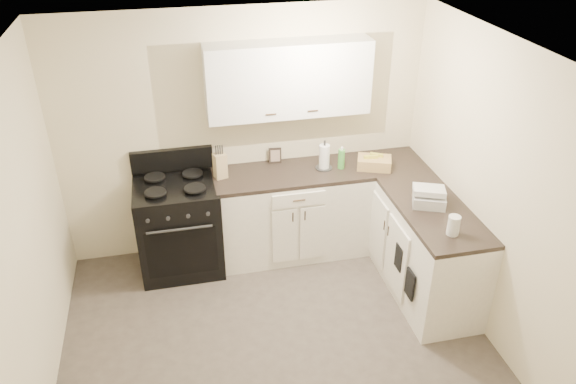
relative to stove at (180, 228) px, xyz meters
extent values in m
plane|color=#473F38|center=(0.72, -1.48, -0.46)|extent=(3.60, 3.60, 0.00)
plane|color=white|center=(0.72, -1.48, 2.04)|extent=(3.60, 3.60, 0.00)
plane|color=beige|center=(0.72, 0.32, 0.79)|extent=(3.60, 0.00, 3.60)
plane|color=beige|center=(2.52, -1.48, 0.79)|extent=(0.00, 3.60, 3.60)
plane|color=beige|center=(-1.08, -1.48, 0.79)|extent=(0.00, 3.60, 3.60)
cube|color=silver|center=(1.14, 0.02, -0.01)|extent=(1.55, 0.60, 0.90)
cube|color=silver|center=(2.22, -0.63, -0.01)|extent=(0.60, 1.90, 0.90)
cube|color=black|center=(1.14, 0.02, 0.46)|extent=(1.55, 0.60, 0.04)
cube|color=black|center=(2.22, -0.63, 0.46)|extent=(0.60, 1.90, 0.04)
cube|color=white|center=(1.14, 0.18, 1.38)|extent=(1.55, 0.30, 0.70)
cube|color=black|center=(0.00, 0.00, 0.00)|extent=(0.79, 0.68, 0.96)
cube|color=tan|center=(0.45, 0.07, 0.61)|extent=(0.14, 0.13, 0.25)
cylinder|color=white|center=(1.47, 0.03, 0.61)|extent=(0.12, 0.12, 0.25)
cylinder|color=green|center=(1.64, 0.00, 0.58)|extent=(0.07, 0.07, 0.20)
cube|color=black|center=(1.02, 0.26, 0.56)|extent=(0.13, 0.05, 0.16)
cube|color=tan|center=(1.97, -0.07, 0.53)|extent=(0.39, 0.32, 0.11)
cube|color=silver|center=(2.20, -0.84, 0.53)|extent=(0.36, 0.35, 0.10)
cylinder|color=silver|center=(2.18, -1.32, 0.56)|extent=(0.11, 0.11, 0.17)
cube|color=black|center=(1.89, -1.27, -0.03)|extent=(0.02, 0.15, 0.27)
cube|color=black|center=(1.89, -1.00, 0.05)|extent=(0.02, 0.14, 0.24)
camera|label=1|loc=(0.04, -4.75, 3.08)|focal=35.00mm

